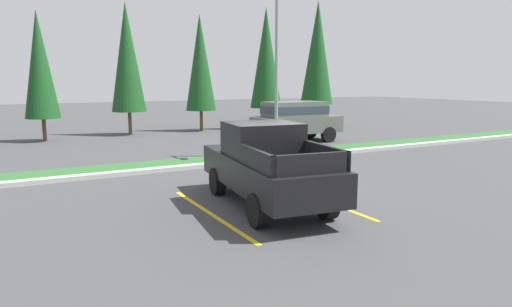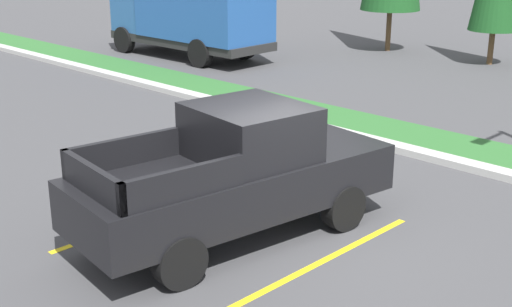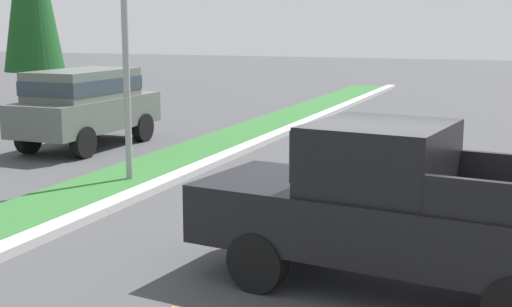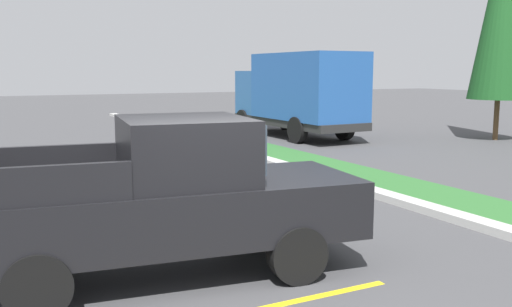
% 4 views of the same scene
% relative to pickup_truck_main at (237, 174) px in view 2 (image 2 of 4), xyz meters
% --- Properties ---
extents(ground_plane, '(120.00, 120.00, 0.00)m').
position_rel_pickup_truck_main_xyz_m(ground_plane, '(0.73, 0.51, -1.04)').
color(ground_plane, '#424244').
extents(parking_line_near, '(0.12, 4.80, 0.01)m').
position_rel_pickup_truck_main_xyz_m(parking_line_near, '(-1.56, -0.05, -1.04)').
color(parking_line_near, yellow).
rests_on(parking_line_near, ground).
extents(parking_line_far, '(0.12, 4.80, 0.01)m').
position_rel_pickup_truck_main_xyz_m(parking_line_far, '(1.54, -0.05, -1.04)').
color(parking_line_far, yellow).
rests_on(parking_line_far, ground).
extents(curb_strip, '(56.00, 0.40, 0.15)m').
position_rel_pickup_truck_main_xyz_m(curb_strip, '(0.73, 5.51, -0.97)').
color(curb_strip, '#B2B2AD').
rests_on(curb_strip, ground).
extents(grass_median, '(56.00, 1.80, 0.06)m').
position_rel_pickup_truck_main_xyz_m(grass_median, '(0.73, 6.61, -1.01)').
color(grass_median, '#2D662D').
rests_on(grass_median, ground).
extents(pickup_truck_main, '(2.56, 5.43, 2.10)m').
position_rel_pickup_truck_main_xyz_m(pickup_truck_main, '(0.00, 0.00, 0.00)').
color(pickup_truck_main, black).
rests_on(pickup_truck_main, ground).
extents(cargo_truck_distant, '(6.85, 2.62, 3.40)m').
position_rel_pickup_truck_main_xyz_m(cargo_truck_distant, '(-12.63, 9.75, 0.81)').
color(cargo_truck_distant, black).
rests_on(cargo_truck_distant, ground).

